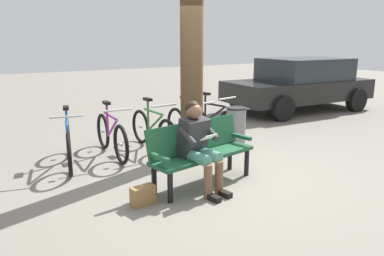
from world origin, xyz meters
TOP-DOWN VIEW (x-y plane):
  - ground_plane at (0.00, 0.00)m, footprint 40.00×40.00m
  - bench at (0.31, 0.12)m, footprint 1.66×0.73m
  - person_reading at (0.45, 0.31)m, footprint 0.53×0.81m
  - handbag at (1.29, 0.36)m, footprint 0.32×0.18m
  - tree_trunk at (-0.30, -1.06)m, footprint 0.38×0.38m
  - litter_bin at (-1.20, -0.95)m, footprint 0.37×0.37m
  - bicycle_silver at (-1.21, -1.76)m, footprint 0.52×1.66m
  - bicycle_blue at (-0.56, -1.53)m, footprint 0.48×1.68m
  - bicycle_green at (0.13, -1.70)m, footprint 0.48×1.68m
  - bicycle_purple at (0.92, -1.73)m, footprint 0.48×1.68m
  - bicycle_orange at (1.67, -1.62)m, footprint 0.55×1.65m
  - parked_car at (-5.14, -2.98)m, footprint 4.31×2.23m

SIDE VIEW (x-z plane):
  - ground_plane at x=0.00m, z-range 0.00..0.00m
  - handbag at x=1.29m, z-range 0.00..0.24m
  - bicycle_silver at x=-1.21m, z-range -0.11..0.83m
  - bicycle_blue at x=-0.56m, z-range -0.11..0.83m
  - bicycle_green at x=0.13m, z-range -0.11..0.83m
  - bicycle_purple at x=0.92m, z-range -0.11..0.83m
  - bicycle_orange at x=1.67m, z-range -0.11..0.83m
  - litter_bin at x=-1.20m, z-range 0.00..0.78m
  - bench at x=0.31m, z-range 0.07..0.94m
  - person_reading at x=0.45m, z-range 0.06..1.27m
  - parked_car at x=-5.14m, z-range 0.04..1.51m
  - tree_trunk at x=-0.30m, z-range 0.00..4.00m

